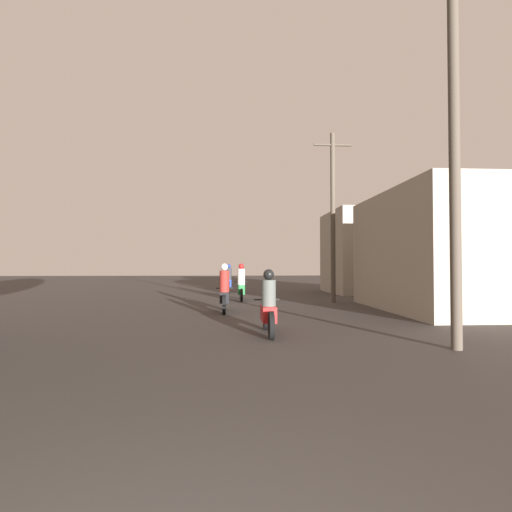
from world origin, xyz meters
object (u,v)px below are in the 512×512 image
motorcycle_blue (229,281)px  utility_pole_far (333,214)px  motorcycle_black (224,292)px  utility_pole_near (454,136)px  building_right_near (449,251)px  motorcycle_green (241,286)px  building_right_far (371,252)px  motorcycle_red (268,308)px

motorcycle_blue → utility_pole_far: 8.38m
motorcycle_black → utility_pole_far: bearing=45.1°
motorcycle_blue → utility_pole_far: utility_pole_far is taller
utility_pole_near → utility_pole_far: size_ratio=1.06×
building_right_near → utility_pole_far: utility_pole_far is taller
motorcycle_black → motorcycle_blue: (0.10, 9.61, -0.00)m
building_right_near → motorcycle_black: bearing=-179.7°
motorcycle_black → utility_pole_near: (4.34, -6.21, 3.30)m
motorcycle_black → motorcycle_green: 4.40m
motorcycle_black → motorcycle_blue: 9.61m
motorcycle_blue → building_right_far: 8.26m
motorcycle_red → building_right_near: 8.16m
motorcycle_black → motorcycle_green: size_ratio=0.95×
utility_pole_near → utility_pole_far: 9.39m
motorcycle_blue → building_right_near: bearing=-57.4°
motorcycle_red → motorcycle_blue: motorcycle_blue is taller
motorcycle_black → utility_pole_far: (4.50, 3.17, 3.08)m
motorcycle_blue → building_right_far: bearing=-11.6°
building_right_far → utility_pole_near: bearing=-104.2°
motorcycle_green → motorcycle_blue: motorcycle_green is taller
motorcycle_blue → building_right_far: (8.06, -0.78, 1.65)m
motorcycle_black → utility_pole_far: size_ratio=0.26×
motorcycle_red → motorcycle_green: 8.73m
building_right_far → utility_pole_far: utility_pole_far is taller
motorcycle_black → building_right_near: bearing=10.2°
motorcycle_black → motorcycle_blue: size_ratio=0.89×
motorcycle_green → utility_pole_near: (3.67, -10.57, 3.30)m
motorcycle_blue → utility_pole_far: size_ratio=0.30×
utility_pole_far → motorcycle_black: bearing=-144.8°
motorcycle_black → motorcycle_green: (0.67, 4.35, -0.00)m
motorcycle_red → building_right_far: building_right_far is taller
motorcycle_black → building_right_far: size_ratio=0.37×
utility_pole_far → utility_pole_near: bearing=-90.9°
motorcycle_green → motorcycle_blue: bearing=86.9°
building_right_near → utility_pole_near: 7.38m
utility_pole_near → utility_pole_far: bearing=89.1°
motorcycle_blue → building_right_far: building_right_far is taller
motorcycle_red → utility_pole_near: size_ratio=0.25×
motorcycle_black → utility_pole_near: bearing=-45.1°
motorcycle_green → utility_pole_near: 11.66m
motorcycle_red → building_right_far: bearing=71.4°
motorcycle_green → utility_pole_far: (3.83, -1.18, 3.08)m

